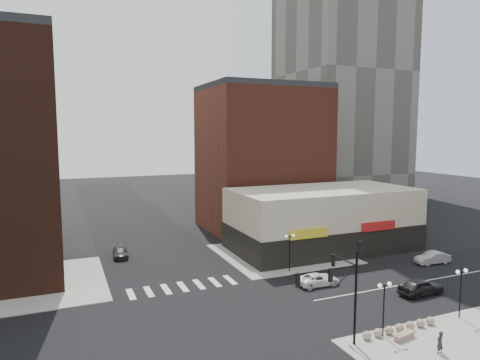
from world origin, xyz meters
TOP-DOWN VIEW (x-y plane):
  - ground at (0.00, 0.00)m, footprint 240.00×240.00m
  - road_ew at (0.00, 0.00)m, footprint 200.00×14.00m
  - road_ns at (0.00, 0.00)m, footprint 14.00×200.00m
  - sidewalk_nw at (-14.50, 14.50)m, footprint 15.00×15.00m
  - sidewalk_ne at (14.50, 14.50)m, footprint 15.00×15.00m
  - building_ne_midrise at (19.00, 29.50)m, footprint 18.00×15.00m
  - tower_far at (60.00, 56.00)m, footprint 18.00×18.00m
  - building_ne_row at (21.00, 15.00)m, footprint 24.20×12.20m
  - traffic_signal at (7.24, -7.83)m, footprint 5.59×3.09m
  - street_lamp_se_a at (11.00, -8.00)m, footprint 1.22×0.32m
  - street_lamp_se_b at (19.00, -8.00)m, footprint 1.22×0.32m
  - street_lamp_ne at (12.00, 8.00)m, footprint 1.22×0.32m
  - bollard_row at (12.65, -8.00)m, footprint 6.95×0.65m
  - white_suv at (12.66, 3.32)m, footprint 4.42×2.05m
  - dark_sedan_east at (20.25, -2.68)m, footprint 4.72×2.02m
  - silver_sedan at (29.05, 4.12)m, footprint 4.35×1.80m
  - dark_sedan_north at (-4.49, 21.15)m, footprint 2.11×4.49m
  - pedestrian at (12.82, -11.59)m, footprint 0.64×0.47m
  - stone_bench at (12.14, -9.00)m, footprint 2.04×0.95m

SIDE VIEW (x-z plane):
  - ground at x=0.00m, z-range 0.00..0.00m
  - road_ew at x=0.00m, z-range 0.00..0.02m
  - road_ns at x=0.00m, z-range 0.00..0.02m
  - sidewalk_nw at x=-14.50m, z-range 0.00..0.12m
  - sidewalk_ne at x=14.50m, z-range 0.00..0.12m
  - stone_bench at x=12.14m, z-range 0.14..0.59m
  - bollard_row at x=12.65m, z-range 0.12..0.77m
  - white_suv at x=12.66m, z-range 0.00..1.23m
  - dark_sedan_north at x=-4.49m, z-range 0.00..1.27m
  - silver_sedan at x=29.05m, z-range 0.00..1.40m
  - dark_sedan_east at x=20.25m, z-range 0.00..1.59m
  - pedestrian at x=12.82m, z-range 0.12..1.74m
  - street_lamp_se_a at x=11.00m, z-range 1.21..5.37m
  - street_lamp_se_b at x=19.00m, z-range 1.21..5.37m
  - street_lamp_ne at x=12.00m, z-range 1.21..5.37m
  - building_ne_row at x=21.00m, z-range -0.70..7.30m
  - traffic_signal at x=7.24m, z-range 1.07..8.85m
  - building_ne_midrise at x=19.00m, z-range 0.00..22.00m
  - tower_far at x=60.00m, z-range 0.00..82.00m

